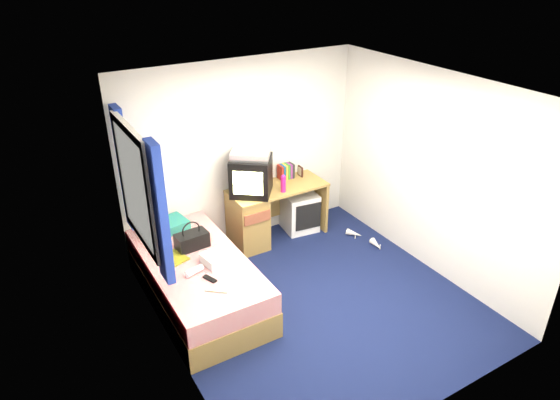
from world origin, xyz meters
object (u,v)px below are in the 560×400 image
desk (259,215)px  vcr (251,154)px  pink_water_bottle (283,184)px  colour_swatch_fan (217,290)px  crt_tv (251,176)px  aerosol_can (265,181)px  remote_control (210,279)px  bed (198,280)px  picture_frame (300,171)px  towel (218,258)px  magazine (174,258)px  water_bottle (194,271)px  white_heels (365,239)px  pillow (165,227)px  handbag (192,240)px  storage_cube (299,211)px

desk → vcr: size_ratio=2.78×
pink_water_bottle → colour_swatch_fan: pink_water_bottle is taller
crt_tv → aerosol_can: crt_tv is taller
desk → aerosol_can: 0.45m
vcr → remote_control: (-1.10, -1.16, -0.73)m
bed → picture_frame: bearing=24.5°
crt_tv → vcr: vcr is taller
picture_frame → towel: bearing=-145.4°
magazine → water_bottle: size_ratio=1.40×
towel → white_heels: (2.20, 0.16, -0.55)m
desk → white_heels: bearing=-31.3°
remote_control → crt_tv: bearing=25.1°
vcr → colour_swatch_fan: vcr is taller
vcr → aerosol_can: (0.23, 0.06, -0.45)m
towel → remote_control: (-0.20, -0.25, -0.04)m
pillow → picture_frame: bearing=3.4°
pillow → picture_frame: size_ratio=3.60×
colour_swatch_fan → magazine: bearing=102.0°
colour_swatch_fan → water_bottle: bearing=102.0°
handbag → remote_control: 0.67m
storage_cube → pink_water_bottle: pink_water_bottle is taller
desk → pillow: bearing=179.7°
water_bottle → towel: bearing=14.3°
storage_cube → picture_frame: bearing=62.8°
handbag → vcr: bearing=22.0°
pillow → vcr: vcr is taller
bed → white_heels: 2.40m
water_bottle → pillow: bearing=87.8°
pillow → pink_water_bottle: (1.52, -0.18, 0.26)m
desk → magazine: size_ratio=4.64×
towel → magazine: towel is taller
picture_frame → towel: picture_frame is taller
bed → handbag: handbag is taller
pillow → remote_control: 1.16m
bed → pink_water_bottle: 1.66m
picture_frame → storage_cube: bearing=-120.6°
bed → vcr: (1.08, 0.74, 1.01)m
vcr → pink_water_bottle: bearing=10.8°
water_bottle → magazine: bearing=102.1°
crt_tv → remote_control: (-1.09, -1.15, -0.44)m
aerosol_can → white_heels: size_ratio=0.26×
aerosol_can → colour_swatch_fan: size_ratio=0.72×
bed → storage_cube: (1.82, 0.75, 0.00)m
desk → colour_swatch_fan: 1.82m
storage_cube → towel: 1.90m
handbag → picture_frame: bearing=14.7°
remote_control → desk: bearing=22.6°
colour_swatch_fan → remote_control: size_ratio=1.38×
remote_control → pink_water_bottle: bearing=12.5°
storage_cube → aerosol_can: bearing=-178.6°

